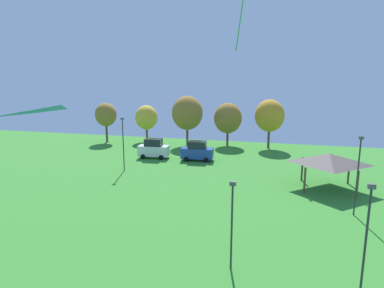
# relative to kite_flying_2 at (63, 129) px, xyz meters

# --- Properties ---
(kite_flying_2) EXTENTS (2.92, 3.64, 0.52)m
(kite_flying_2) POSITION_rel_kite_flying_2_xyz_m (0.00, 0.00, 0.00)
(kite_flying_2) COLOR blue
(parked_car_leftmost) EXTENTS (4.23, 2.19, 2.68)m
(parked_car_leftmost) POSITION_rel_kite_flying_2_xyz_m (-6.73, 29.26, -7.54)
(parked_car_leftmost) COLOR silver
(parked_car_leftmost) RESTS_ON ground
(parked_car_second_from_left) EXTENTS (4.34, 2.17, 2.62)m
(parked_car_second_from_left) POSITION_rel_kite_flying_2_xyz_m (-0.62, 29.37, -7.56)
(parked_car_second_from_left) COLOR #234299
(parked_car_second_from_left) RESTS_ON ground
(park_pavilion) EXTENTS (6.04, 5.50, 3.60)m
(park_pavilion) POSITION_rel_kite_flying_2_xyz_m (14.71, 21.64, -5.76)
(park_pavilion) COLOR brown
(park_pavilion) RESTS_ON ground
(light_post_0) EXTENTS (0.36, 0.20, 5.40)m
(light_post_0) POSITION_rel_kite_flying_2_xyz_m (7.32, 4.74, -5.75)
(light_post_0) COLOR #2D2D33
(light_post_0) RESTS_ON ground
(light_post_1) EXTENTS (0.36, 0.20, 6.56)m
(light_post_1) POSITION_rel_kite_flying_2_xyz_m (15.98, 15.04, -5.15)
(light_post_1) COLOR #2D2D33
(light_post_1) RESTS_ON ground
(light_post_2) EXTENTS (0.36, 0.20, 6.10)m
(light_post_2) POSITION_rel_kite_flying_2_xyz_m (14.20, 3.86, -5.39)
(light_post_2) COLOR #2D2D33
(light_post_2) RESTS_ON ground
(light_post_3) EXTENTS (0.36, 0.20, 6.38)m
(light_post_3) POSITION_rel_kite_flying_2_xyz_m (-7.93, 22.47, -5.24)
(light_post_3) COLOR #2D2D33
(light_post_3) RESTS_ON ground
(treeline_tree_0) EXTENTS (3.55, 3.55, 6.59)m
(treeline_tree_0) POSITION_rel_kite_flying_2_xyz_m (-18.37, 37.88, -4.22)
(treeline_tree_0) COLOR brown
(treeline_tree_0) RESTS_ON ground
(treeline_tree_1) EXTENTS (3.74, 3.74, 6.15)m
(treeline_tree_1) POSITION_rel_kite_flying_2_xyz_m (-12.03, 40.11, -4.76)
(treeline_tree_1) COLOR brown
(treeline_tree_1) RESTS_ON ground
(treeline_tree_2) EXTENTS (4.91, 4.91, 7.93)m
(treeline_tree_2) POSITION_rel_kite_flying_2_xyz_m (-4.48, 38.61, -3.61)
(treeline_tree_2) COLOR brown
(treeline_tree_2) RESTS_ON ground
(treeline_tree_3) EXTENTS (4.42, 4.42, 6.84)m
(treeline_tree_3) POSITION_rel_kite_flying_2_xyz_m (1.81, 40.15, -4.44)
(treeline_tree_3) COLOR brown
(treeline_tree_3) RESTS_ON ground
(treeline_tree_4) EXTENTS (4.48, 4.48, 7.53)m
(treeline_tree_4) POSITION_rel_kite_flying_2_xyz_m (8.29, 39.65, -3.79)
(treeline_tree_4) COLOR brown
(treeline_tree_4) RESTS_ON ground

